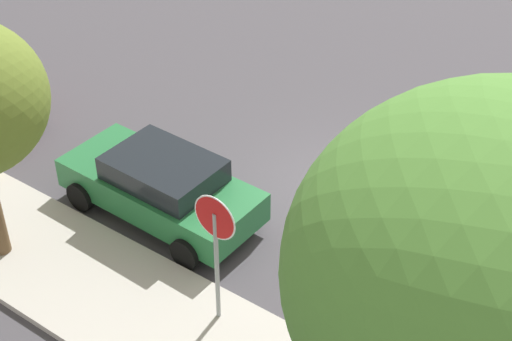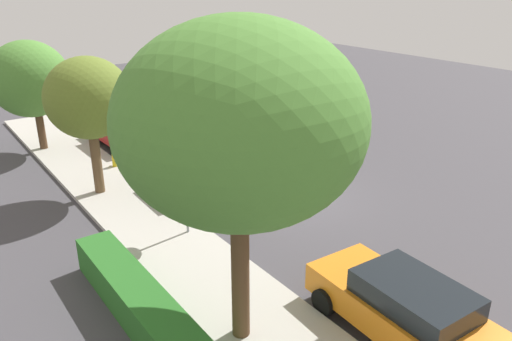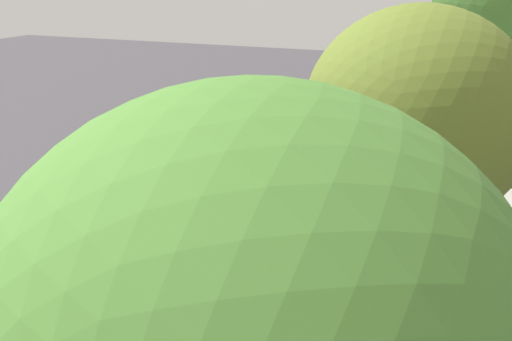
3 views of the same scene
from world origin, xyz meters
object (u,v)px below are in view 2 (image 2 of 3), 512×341
(stop_sign, at_px, (185,177))
(street_tree_mid_block, at_px, (89,99))
(street_tree_near_corner, at_px, (30,79))
(parked_car_red, at_px, (122,131))
(parked_car_orange, at_px, (404,307))
(street_tree_far, at_px, (240,124))
(parked_car_green, at_px, (191,173))
(fire_hydrant, at_px, (115,161))

(stop_sign, bearing_deg, street_tree_mid_block, 13.52)
(street_tree_near_corner, bearing_deg, stop_sign, -171.37)
(parked_car_red, distance_m, street_tree_mid_block, 6.09)
(parked_car_orange, bearing_deg, street_tree_far, 58.00)
(stop_sign, xyz_separation_m, parked_car_green, (2.78, -1.70, -1.19))
(stop_sign, bearing_deg, street_tree_far, 164.39)
(parked_car_orange, xyz_separation_m, street_tree_mid_block, (11.22, 2.65, 2.73))
(parked_car_orange, bearing_deg, fire_hydrant, 5.52)
(street_tree_near_corner, distance_m, fire_hydrant, 5.22)
(parked_car_red, xyz_separation_m, street_tree_mid_block, (-4.68, 2.75, 2.78))
(parked_car_green, relative_size, parked_car_orange, 0.97)
(stop_sign, bearing_deg, parked_car_red, -10.27)
(street_tree_mid_block, xyz_separation_m, fire_hydrant, (2.05, -1.37, -3.14))
(parked_car_green, height_order, street_tree_near_corner, street_tree_near_corner)
(stop_sign, xyz_separation_m, street_tree_mid_block, (4.51, 1.08, 1.56))
(street_tree_far, relative_size, fire_hydrant, 9.54)
(parked_car_green, height_order, parked_car_orange, parked_car_orange)
(street_tree_near_corner, height_order, street_tree_far, street_tree_far)
(parked_car_green, bearing_deg, street_tree_mid_block, 58.05)
(street_tree_mid_block, bearing_deg, parked_car_red, -30.45)
(parked_car_orange, bearing_deg, street_tree_near_corner, 10.40)
(street_tree_far, bearing_deg, fire_hydrant, -8.19)
(stop_sign, height_order, parked_car_orange, stop_sign)
(parked_car_green, bearing_deg, street_tree_near_corner, 23.10)
(parked_car_red, distance_m, street_tree_far, 14.99)
(street_tree_mid_block, bearing_deg, fire_hydrant, -33.77)
(street_tree_near_corner, distance_m, street_tree_mid_block, 6.00)
(stop_sign, height_order, parked_car_red, stop_sign)
(parked_car_green, relative_size, street_tree_far, 0.63)
(street_tree_near_corner, bearing_deg, parked_car_red, -111.72)
(street_tree_far, bearing_deg, street_tree_near_corner, 0.85)
(parked_car_green, relative_size, street_tree_near_corner, 0.89)
(street_tree_near_corner, xyz_separation_m, fire_hydrant, (-3.93, -1.88, -2.88))
(parked_car_orange, bearing_deg, stop_sign, 13.13)
(street_tree_near_corner, height_order, street_tree_mid_block, street_tree_mid_block)
(parked_car_green, bearing_deg, stop_sign, 148.59)
(parked_car_red, xyz_separation_m, fire_hydrant, (-2.63, 1.38, -0.37))
(stop_sign, bearing_deg, parked_car_green, -31.41)
(street_tree_near_corner, relative_size, street_tree_mid_block, 0.99)
(parked_car_green, relative_size, street_tree_mid_block, 0.88)
(street_tree_far, bearing_deg, parked_car_orange, -122.00)
(street_tree_mid_block, height_order, street_tree_far, street_tree_far)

